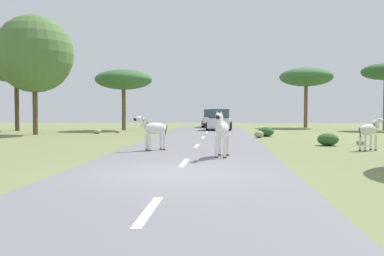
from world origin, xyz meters
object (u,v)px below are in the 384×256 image
zebra_1 (153,129)px  rock_0 (360,143)px  tree_4 (124,80)px  tree_6 (306,77)px  bush_0 (328,139)px  zebra_2 (370,130)px  tree_0 (34,54)px  rock_3 (117,131)px  car_0 (220,120)px  bush_2 (266,132)px  car_1 (213,119)px  rock_4 (97,131)px  rock_1 (259,134)px  tree_2 (16,73)px  zebra_0 (222,129)px

zebra_1 → rock_0: zebra_1 is taller
tree_4 → rock_0: size_ratio=14.11×
tree_6 → bush_0: bearing=-98.5°
tree_4 → zebra_2: bearing=-49.2°
tree_0 → rock_3: bearing=31.1°
zebra_1 → tree_4: size_ratio=0.28×
car_0 → bush_2: (3.03, -7.86, -0.55)m
zebra_1 → car_1: car_1 is taller
car_0 → bush_0: (5.20, -14.65, -0.56)m
rock_4 → rock_0: bearing=-29.3°
zebra_1 → bush_0: (7.72, 3.38, -0.62)m
tree_4 → rock_1: size_ratio=8.44×
rock_3 → tree_4: bearing=96.7°
bush_0 → rock_1: bearing=116.8°
tree_2 → rock_1: size_ratio=9.18×
zebra_2 → car_1: 23.74m
tree_4 → rock_1: tree_4 is taller
tree_0 → car_1: bearing=47.4°
zebra_1 → rock_3: 14.80m
tree_0 → rock_4: size_ratio=14.05×
tree_4 → bush_2: tree_4 is taller
car_0 → tree_6: 11.08m
tree_2 → tree_6: size_ratio=0.96×
zebra_0 → rock_0: bearing=-129.2°
zebra_2 → rock_1: 8.61m
car_1 → tree_2: bearing=26.4°
rock_0 → rock_1: bearing=131.4°
zebra_1 → rock_0: size_ratio=3.98×
tree_4 → rock_0: tree_4 is taller
zebra_0 → tree_6: size_ratio=0.29×
tree_2 → car_0: bearing=6.8°
tree_4 → car_0: bearing=1.9°
tree_6 → rock_0: bearing=-94.2°
bush_0 → tree_2: bearing=149.8°
tree_6 → car_1: bearing=-177.7°
tree_4 → tree_6: tree_6 is taller
zebra_1 → zebra_2: (8.81, 1.11, -0.08)m
zebra_2 → rock_1: size_ratio=2.31×
tree_4 → zebra_0: bearing=-67.4°
tree_6 → bush_0: tree_6 is taller
tree_2 → rock_4: size_ratio=9.61×
tree_6 → zebra_2: bearing=-95.0°
tree_0 → rock_3: size_ratio=18.93×
rock_1 → rock_0: bearing=-48.6°
tree_6 → rock_1: 17.08m
bush_0 → rock_1: size_ratio=1.61×
tree_0 → zebra_0: bearing=-45.6°
tree_6 → bush_2: tree_6 is taller
tree_2 → tree_4: 8.67m
tree_6 → rock_3: 19.57m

